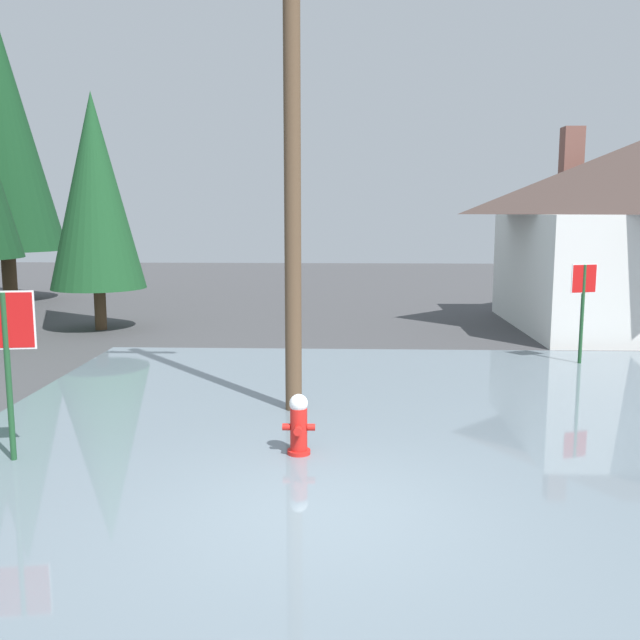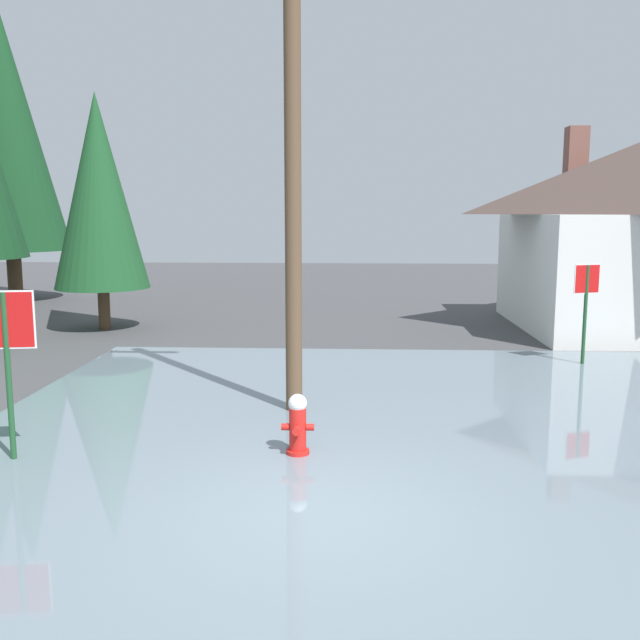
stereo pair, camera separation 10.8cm
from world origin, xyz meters
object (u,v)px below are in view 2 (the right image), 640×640
Objects in this scene: stop_sign_far at (586,295)px; pine_tree_tall_left at (5,131)px; fire_hydrant at (298,426)px; stop_sign_near at (6,340)px; pine_tree_mid_left at (99,192)px; utility_pole at (293,139)px.

pine_tree_tall_left is at bearing 149.15° from stop_sign_far.
stop_sign_far reaches higher than fire_hydrant.
stop_sign_near is at bearing -174.26° from fire_hydrant.
pine_tree_tall_left reaches higher than pine_tree_mid_left.
utility_pole is 0.81× the size of pine_tree_tall_left.
pine_tree_mid_left reaches higher than stop_sign_far.
stop_sign_near is at bearing -64.27° from pine_tree_tall_left.
pine_tree_mid_left reaches higher than fire_hydrant.
pine_tree_mid_left is at bearing 126.78° from utility_pole.
stop_sign_near reaches higher than stop_sign_far.
stop_sign_far is at bearing -30.85° from pine_tree_tall_left.
utility_pole is (-0.24, 2.26, 4.13)m from fire_hydrant.
stop_sign_far is (9.78, 6.67, -0.11)m from stop_sign_near.
fire_hydrant is (3.89, 0.39, -1.26)m from stop_sign_near.
stop_sign_near is 0.27× the size of utility_pole.
stop_sign_far is (6.13, 4.01, -2.98)m from utility_pole.
stop_sign_far is at bearing 46.85° from fire_hydrant.
stop_sign_near is 4.11m from fire_hydrant.
fire_hydrant is at bearing -133.15° from stop_sign_far.
pine_tree_mid_left is (-12.44, 4.43, 2.38)m from stop_sign_far.
fire_hydrant is 0.08× the size of pine_tree_tall_left.
stop_sign_near is 20.06m from pine_tree_tall_left.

